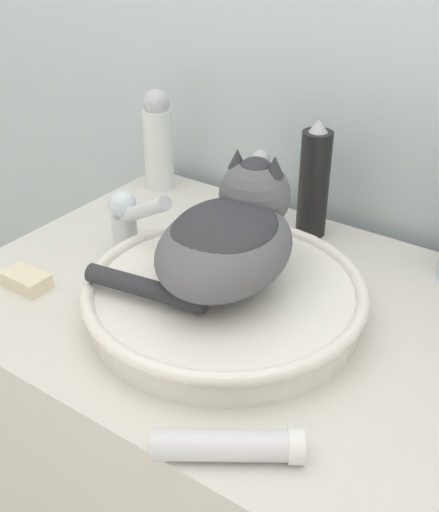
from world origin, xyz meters
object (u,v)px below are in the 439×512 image
at_px(cream_tube, 230,446).
at_px(lotion_bottle_white, 158,140).
at_px(hairspray_can_black, 314,182).
at_px(cat, 230,234).
at_px(faucet, 128,220).
at_px(deodorant_stick, 260,184).
at_px(soap_bar, 26,280).

bearing_deg(cream_tube, lotion_bottle_white, 135.55).
distance_m(hairspray_can_black, lotion_bottle_white, 0.36).
bearing_deg(hairspray_can_black, cat, -87.65).
xyz_separation_m(hairspray_can_black, cream_tube, (0.18, -0.52, -0.08)).
height_order(faucet, lotion_bottle_white, lotion_bottle_white).
relative_size(cat, faucet, 1.88).
height_order(cat, lotion_bottle_white, cat).
distance_m(faucet, hairspray_can_black, 0.33).
bearing_deg(lotion_bottle_white, hairspray_can_black, 0.00).
bearing_deg(cream_tube, faucet, 145.35).
height_order(cat, deodorant_stick, cat).
relative_size(hairspray_can_black, lotion_bottle_white, 1.05).
bearing_deg(cat, deodorant_stick, 16.09).
height_order(faucet, soap_bar, faucet).
height_order(cat, soap_bar, cat).
xyz_separation_m(cat, faucet, (-0.22, 0.03, -0.06)).
height_order(cat, hairspray_can_black, cat).
distance_m(faucet, soap_bar, 0.19).
distance_m(cream_tube, soap_bar, 0.48).
xyz_separation_m(faucet, hairspray_can_black, (0.21, 0.25, 0.03)).
relative_size(deodorant_stick, soap_bar, 1.77).
height_order(lotion_bottle_white, cream_tube, lotion_bottle_white).
xyz_separation_m(cat, cream_tube, (0.16, -0.24, -0.11)).
bearing_deg(cream_tube, cat, 124.42).
relative_size(cat, lotion_bottle_white, 1.37).
distance_m(deodorant_stick, cream_tube, 0.60).
xyz_separation_m(hairspray_can_black, deodorant_stick, (-0.11, 0.00, -0.03)).
bearing_deg(lotion_bottle_white, deodorant_stick, 0.00).
bearing_deg(hairspray_can_black, faucet, -129.69).
relative_size(faucet, lotion_bottle_white, 0.73).
distance_m(hairspray_can_black, cream_tube, 0.56).
bearing_deg(deodorant_stick, cream_tube, -61.18).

